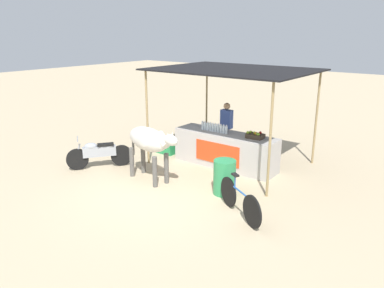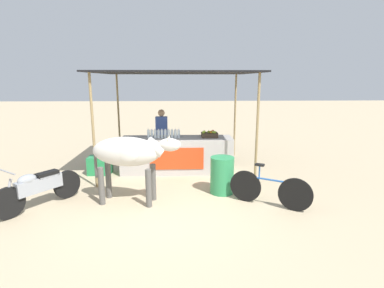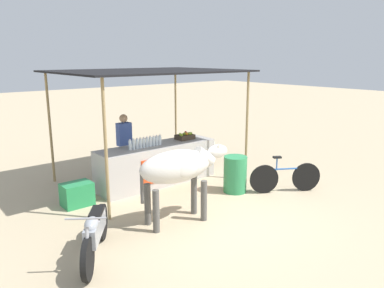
# 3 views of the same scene
# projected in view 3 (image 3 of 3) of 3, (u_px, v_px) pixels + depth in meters

# --- Properties ---
(ground_plane) EXTENTS (60.00, 60.00, 0.00)m
(ground_plane) POSITION_uv_depth(u_px,v_px,m) (220.00, 211.00, 7.48)
(ground_plane) COLOR tan
(stall_counter) EXTENTS (3.00, 0.82, 0.96)m
(stall_counter) POSITION_uv_depth(u_px,v_px,m) (157.00, 164.00, 9.02)
(stall_counter) COLOR #B2ADA8
(stall_counter) RESTS_ON ground
(stall_awning) EXTENTS (4.20, 3.20, 2.70)m
(stall_awning) POSITION_uv_depth(u_px,v_px,m) (148.00, 75.00, 8.77)
(stall_awning) COLOR black
(stall_awning) RESTS_ON ground
(water_bottle_row) EXTENTS (0.88, 0.07, 0.25)m
(water_bottle_row) POSITION_uv_depth(u_px,v_px,m) (145.00, 143.00, 8.63)
(water_bottle_row) COLOR silver
(water_bottle_row) RESTS_ON stall_counter
(fruit_crate) EXTENTS (0.44, 0.32, 0.18)m
(fruit_crate) POSITION_uv_depth(u_px,v_px,m) (185.00, 136.00, 9.49)
(fruit_crate) COLOR #3F3326
(fruit_crate) RESTS_ON stall_counter
(vendor_behind_counter) EXTENTS (0.34, 0.22, 1.65)m
(vendor_behind_counter) POSITION_uv_depth(u_px,v_px,m) (125.00, 146.00, 9.22)
(vendor_behind_counter) COLOR #383842
(vendor_behind_counter) RESTS_ON ground
(cooler_box) EXTENTS (0.60, 0.44, 0.48)m
(cooler_box) POSITION_uv_depth(u_px,v_px,m) (77.00, 194.00, 7.71)
(cooler_box) COLOR #268C4C
(cooler_box) RESTS_ON ground
(water_barrel) EXTENTS (0.52, 0.52, 0.83)m
(water_barrel) POSITION_uv_depth(u_px,v_px,m) (235.00, 174.00, 8.46)
(water_barrel) COLOR #2D8C51
(water_barrel) RESTS_ON ground
(cow) EXTENTS (1.85, 0.74, 1.44)m
(cow) POSITION_uv_depth(u_px,v_px,m) (179.00, 168.00, 6.77)
(cow) COLOR silver
(cow) RESTS_ON ground
(motorcycle_parked) EXTENTS (1.12, 1.51, 0.90)m
(motorcycle_parked) POSITION_uv_depth(u_px,v_px,m) (95.00, 232.00, 5.65)
(motorcycle_parked) COLOR black
(motorcycle_parked) RESTS_ON ground
(bicycle_leaning) EXTENTS (1.45, 0.88, 0.85)m
(bicycle_leaning) POSITION_uv_depth(u_px,v_px,m) (285.00, 177.00, 8.44)
(bicycle_leaning) COLOR black
(bicycle_leaning) RESTS_ON ground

